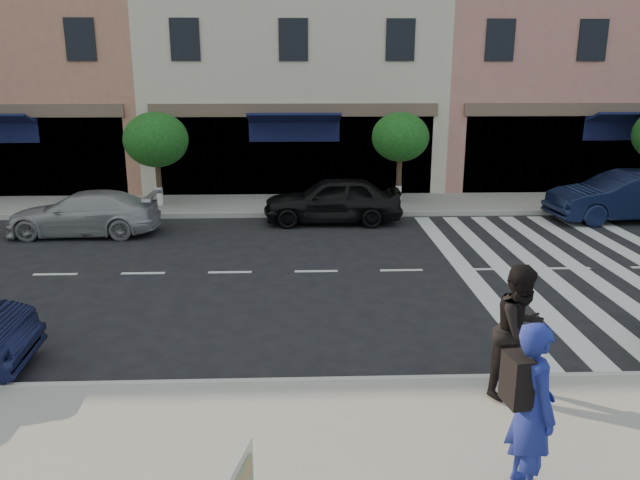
% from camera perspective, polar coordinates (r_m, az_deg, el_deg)
% --- Properties ---
extents(ground, '(120.00, 120.00, 0.00)m').
position_cam_1_polar(ground, '(10.82, 0.32, -9.57)').
color(ground, black).
rests_on(ground, ground).
extents(sidewalk_far, '(60.00, 3.00, 0.15)m').
position_cam_1_polar(sidewalk_far, '(21.28, -0.95, 3.25)').
color(sidewalk_far, gray).
rests_on(sidewalk_far, ground).
extents(building_west_mid, '(10.00, 9.00, 14.00)m').
position_cam_1_polar(building_west_mid, '(28.91, -25.04, 18.92)').
color(building_west_mid, tan).
rests_on(building_west_mid, ground).
extents(building_centre, '(11.00, 9.00, 11.00)m').
position_cam_1_polar(building_centre, '(26.81, -2.42, 17.43)').
color(building_centre, beige).
rests_on(building_centre, ground).
extents(building_east_mid, '(13.00, 9.00, 13.00)m').
position_cam_1_polar(building_east_mid, '(29.39, 22.99, 18.07)').
color(building_east_mid, tan).
rests_on(building_east_mid, ground).
extents(street_tree_wb, '(2.10, 2.10, 3.06)m').
position_cam_1_polar(street_tree_wb, '(21.22, -14.76, 8.83)').
color(street_tree_wb, '#473323').
rests_on(street_tree_wb, sidewalk_far).
extents(street_tree_c, '(1.90, 1.90, 3.04)m').
position_cam_1_polar(street_tree_c, '(21.00, 7.35, 9.27)').
color(street_tree_c, '#473323').
rests_on(street_tree_c, sidewalk_far).
extents(photographer, '(0.56, 0.77, 1.95)m').
position_cam_1_polar(photographer, '(7.15, 18.81, -14.37)').
color(photographer, navy).
rests_on(photographer, sidewalk_near).
extents(walker, '(1.17, 1.12, 1.89)m').
position_cam_1_polar(walker, '(9.07, 17.85, -7.92)').
color(walker, black).
rests_on(walker, sidewalk_near).
extents(car_far_left, '(4.22, 1.73, 1.22)m').
position_cam_1_polar(car_far_left, '(18.83, -20.80, 2.29)').
color(car_far_left, '#9D9CA1').
rests_on(car_far_left, ground).
extents(car_far_mid, '(4.19, 1.74, 1.42)m').
position_cam_1_polar(car_far_mid, '(18.98, 1.16, 3.70)').
color(car_far_mid, black).
rests_on(car_far_mid, ground).
extents(car_far_right, '(4.69, 1.97, 1.51)m').
position_cam_1_polar(car_far_right, '(21.39, 26.05, 3.59)').
color(car_far_right, black).
rests_on(car_far_right, ground).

